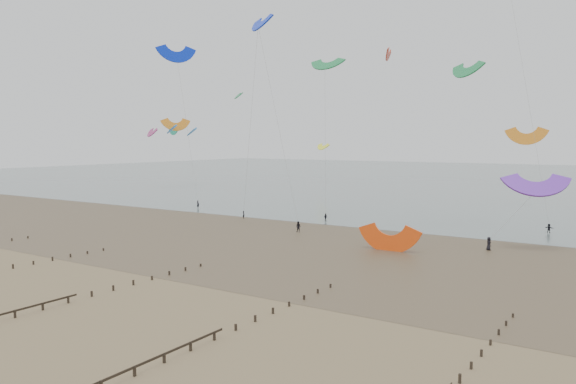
% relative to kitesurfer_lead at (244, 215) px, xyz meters
% --- Properties ---
extents(ground, '(500.00, 500.00, 0.00)m').
position_rel_kitesurfer_lead_xyz_m(ground, '(17.37, -48.19, -0.77)').
color(ground, brown).
rests_on(ground, ground).
extents(sea_and_shore, '(500.00, 665.00, 0.03)m').
position_rel_kitesurfer_lead_xyz_m(sea_and_shore, '(13.29, -13.79, -0.76)').
color(sea_and_shore, '#475654').
rests_on(sea_and_shore, ground).
extents(kitesurfer_lead, '(0.67, 0.62, 1.54)m').
position_rel_kitesurfer_lead_xyz_m(kitesurfer_lead, '(0.00, 0.00, 0.00)').
color(kitesurfer_lead, black).
rests_on(kitesurfer_lead, ground).
extents(kitesurfers, '(115.12, 23.01, 1.88)m').
position_rel_kitesurfer_lead_xyz_m(kitesurfers, '(42.67, 0.44, 0.10)').
color(kitesurfers, black).
rests_on(kitesurfers, ground).
extents(grounded_kite, '(7.71, 6.05, 4.19)m').
position_rel_kitesurfer_lead_xyz_m(grounded_kite, '(36.65, -14.51, -0.77)').
color(grounded_kite, '#FF4C10').
rests_on(grounded_kite, ground).
extents(kites_airborne, '(242.25, 123.77, 41.73)m').
position_rel_kitesurfer_lead_xyz_m(kites_airborne, '(9.03, 41.14, 22.16)').
color(kites_airborne, '#FDFF2C').
rests_on(kites_airborne, ground).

